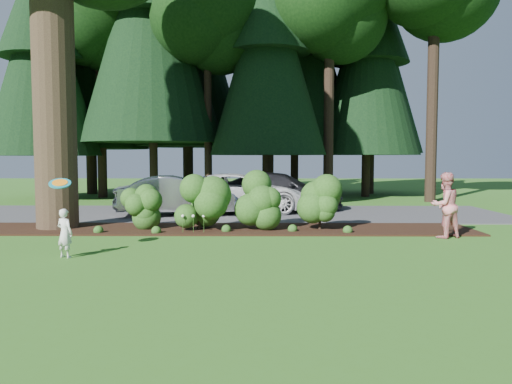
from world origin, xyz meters
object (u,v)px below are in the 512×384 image
(car_dark_suv, at_px, (280,191))
(child, at_px, (65,233))
(adult, at_px, (445,205))
(car_silver_wagon, at_px, (177,196))
(frisbee, at_px, (60,183))
(car_white_suv, at_px, (239,193))

(car_dark_suv, xyz_separation_m, child, (-5.09, -10.00, -0.25))
(adult, bearing_deg, car_silver_wagon, -52.28)
(car_dark_suv, bearing_deg, adult, -141.95)
(car_silver_wagon, relative_size, adult, 2.50)
(car_silver_wagon, height_order, frisbee, frisbee)
(car_white_suv, distance_m, adult, 8.40)
(car_silver_wagon, distance_m, car_white_suv, 2.52)
(car_white_suv, distance_m, child, 9.44)
(car_dark_suv, height_order, adult, adult)
(car_white_suv, distance_m, frisbee, 9.22)
(car_dark_suv, relative_size, frisbee, 10.47)
(car_silver_wagon, bearing_deg, child, 162.22)
(car_silver_wagon, relative_size, car_dark_suv, 0.85)
(car_silver_wagon, distance_m, child, 7.84)
(car_white_suv, bearing_deg, child, 152.05)
(child, relative_size, adult, 0.60)
(car_white_suv, xyz_separation_m, child, (-3.44, -8.79, -0.25))
(car_dark_suv, height_order, frisbee, frisbee)
(frisbee, bearing_deg, car_white_suv, 66.45)
(car_white_suv, xyz_separation_m, frisbee, (-3.67, -8.42, 0.82))
(frisbee, bearing_deg, adult, 14.13)
(car_white_suv, relative_size, car_dark_suv, 1.05)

